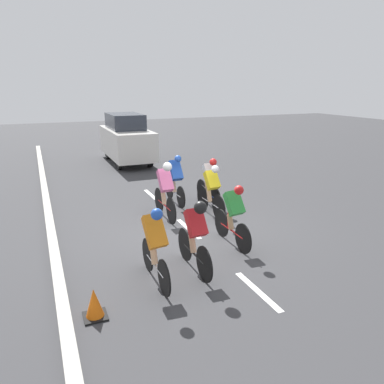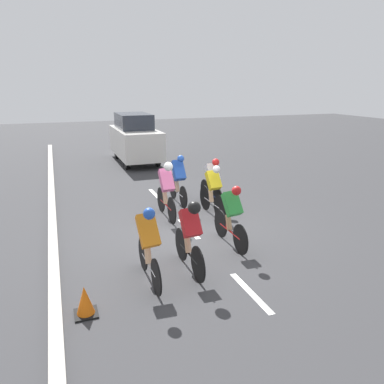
{
  "view_description": "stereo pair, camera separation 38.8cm",
  "coord_description": "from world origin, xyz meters",
  "px_view_note": "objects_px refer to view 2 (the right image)",
  "views": [
    {
      "loc": [
        3.33,
        8.08,
        3.49
      ],
      "look_at": [
        -0.1,
        -0.04,
        0.95
      ],
      "focal_mm": 35.0,
      "sensor_mm": 36.0,
      "label": 1
    },
    {
      "loc": [
        2.96,
        8.22,
        3.49
      ],
      "look_at": [
        -0.1,
        -0.04,
        0.95
      ],
      "focal_mm": 35.0,
      "sensor_mm": 36.0,
      "label": 2
    }
  ],
  "objects_px": {
    "cyclist_green": "(231,214)",
    "cyclist_orange": "(148,243)",
    "cyclist_white": "(212,181)",
    "support_car": "(135,138)",
    "cyclist_blue": "(178,178)",
    "cyclist_red": "(190,233)",
    "cyclist_yellow": "(213,190)",
    "cyclist_pink": "(167,188)",
    "traffic_cone": "(85,301)"
  },
  "relations": [
    {
      "from": "traffic_cone",
      "to": "support_car",
      "type": "bearing_deg",
      "value": -105.82
    },
    {
      "from": "cyclist_green",
      "to": "cyclist_white",
      "type": "distance_m",
      "value": 2.95
    },
    {
      "from": "cyclist_orange",
      "to": "support_car",
      "type": "bearing_deg",
      "value": -100.84
    },
    {
      "from": "cyclist_white",
      "to": "cyclist_green",
      "type": "bearing_deg",
      "value": 74.95
    },
    {
      "from": "cyclist_yellow",
      "to": "support_car",
      "type": "relative_size",
      "value": 0.42
    },
    {
      "from": "cyclist_orange",
      "to": "support_car",
      "type": "relative_size",
      "value": 0.39
    },
    {
      "from": "cyclist_green",
      "to": "cyclist_blue",
      "type": "relative_size",
      "value": 1.0
    },
    {
      "from": "cyclist_yellow",
      "to": "cyclist_orange",
      "type": "relative_size",
      "value": 1.07
    },
    {
      "from": "cyclist_green",
      "to": "cyclist_orange",
      "type": "bearing_deg",
      "value": 24.26
    },
    {
      "from": "cyclist_blue",
      "to": "traffic_cone",
      "type": "xyz_separation_m",
      "value": [
        3.17,
        4.92,
        -0.56
      ]
    },
    {
      "from": "cyclist_red",
      "to": "support_car",
      "type": "bearing_deg",
      "value": -96.66
    },
    {
      "from": "cyclist_blue",
      "to": "cyclist_yellow",
      "type": "xyz_separation_m",
      "value": [
        -0.53,
        1.38,
        -0.05
      ]
    },
    {
      "from": "cyclist_green",
      "to": "cyclist_pink",
      "type": "height_order",
      "value": "cyclist_pink"
    },
    {
      "from": "support_car",
      "to": "cyclist_white",
      "type": "bearing_deg",
      "value": 95.92
    },
    {
      "from": "cyclist_green",
      "to": "cyclist_pink",
      "type": "xyz_separation_m",
      "value": [
        0.81,
        -2.25,
        0.08
      ]
    },
    {
      "from": "cyclist_green",
      "to": "cyclist_white",
      "type": "height_order",
      "value": "cyclist_white"
    },
    {
      "from": "cyclist_yellow",
      "to": "cyclist_orange",
      "type": "distance_m",
      "value": 3.86
    },
    {
      "from": "cyclist_green",
      "to": "support_car",
      "type": "bearing_deg",
      "value": -90.09
    },
    {
      "from": "cyclist_pink",
      "to": "cyclist_red",
      "type": "relative_size",
      "value": 1.06
    },
    {
      "from": "cyclist_orange",
      "to": "support_car",
      "type": "xyz_separation_m",
      "value": [
        -2.11,
        -11.02,
        0.31
      ]
    },
    {
      "from": "cyclist_pink",
      "to": "cyclist_blue",
      "type": "relative_size",
      "value": 1.04
    },
    {
      "from": "support_car",
      "to": "traffic_cone",
      "type": "bearing_deg",
      "value": 74.18
    },
    {
      "from": "cyclist_green",
      "to": "traffic_cone",
      "type": "distance_m",
      "value": 3.66
    },
    {
      "from": "cyclist_orange",
      "to": "traffic_cone",
      "type": "xyz_separation_m",
      "value": [
        1.18,
        0.61,
        -0.56
      ]
    },
    {
      "from": "cyclist_green",
      "to": "cyclist_red",
      "type": "height_order",
      "value": "cyclist_red"
    },
    {
      "from": "cyclist_yellow",
      "to": "cyclist_red",
      "type": "relative_size",
      "value": 1.07
    },
    {
      "from": "cyclist_pink",
      "to": "cyclist_white",
      "type": "height_order",
      "value": "cyclist_pink"
    },
    {
      "from": "cyclist_yellow",
      "to": "cyclist_orange",
      "type": "xyz_separation_m",
      "value": [
        2.51,
        2.93,
        0.05
      ]
    },
    {
      "from": "support_car",
      "to": "cyclist_red",
      "type": "bearing_deg",
      "value": 83.34
    },
    {
      "from": "cyclist_red",
      "to": "cyclist_orange",
      "type": "bearing_deg",
      "value": 9.2
    },
    {
      "from": "cyclist_pink",
      "to": "cyclist_orange",
      "type": "bearing_deg",
      "value": 68.08
    },
    {
      "from": "cyclist_red",
      "to": "support_car",
      "type": "relative_size",
      "value": 0.39
    },
    {
      "from": "cyclist_white",
      "to": "traffic_cone",
      "type": "relative_size",
      "value": 3.33
    },
    {
      "from": "support_car",
      "to": "traffic_cone",
      "type": "height_order",
      "value": "support_car"
    },
    {
      "from": "cyclist_white",
      "to": "cyclist_orange",
      "type": "xyz_separation_m",
      "value": [
        2.86,
        3.79,
        0.03
      ]
    },
    {
      "from": "cyclist_red",
      "to": "cyclist_pink",
      "type": "bearing_deg",
      "value": -98.28
    },
    {
      "from": "cyclist_green",
      "to": "cyclist_blue",
      "type": "height_order",
      "value": "cyclist_blue"
    },
    {
      "from": "cyclist_blue",
      "to": "support_car",
      "type": "bearing_deg",
      "value": -91.04
    },
    {
      "from": "cyclist_white",
      "to": "cyclist_red",
      "type": "xyz_separation_m",
      "value": [
        2.02,
        3.65,
        0.03
      ]
    },
    {
      "from": "cyclist_white",
      "to": "support_car",
      "type": "bearing_deg",
      "value": -84.08
    },
    {
      "from": "cyclist_pink",
      "to": "support_car",
      "type": "distance_m",
      "value": 7.88
    },
    {
      "from": "cyclist_white",
      "to": "cyclist_orange",
      "type": "height_order",
      "value": "cyclist_orange"
    },
    {
      "from": "cyclist_red",
      "to": "cyclist_green",
      "type": "bearing_deg",
      "value": -147.24
    },
    {
      "from": "support_car",
      "to": "cyclist_green",
      "type": "bearing_deg",
      "value": 89.91
    },
    {
      "from": "cyclist_green",
      "to": "cyclist_orange",
      "type": "distance_m",
      "value": 2.3
    },
    {
      "from": "cyclist_orange",
      "to": "traffic_cone",
      "type": "height_order",
      "value": "cyclist_orange"
    },
    {
      "from": "cyclist_green",
      "to": "cyclist_red",
      "type": "distance_m",
      "value": 1.49
    },
    {
      "from": "cyclist_white",
      "to": "cyclist_orange",
      "type": "bearing_deg",
      "value": 52.96
    },
    {
      "from": "cyclist_blue",
      "to": "support_car",
      "type": "height_order",
      "value": "support_car"
    },
    {
      "from": "cyclist_blue",
      "to": "cyclist_red",
      "type": "xyz_separation_m",
      "value": [
        1.15,
        4.17,
        -0.0
      ]
    }
  ]
}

